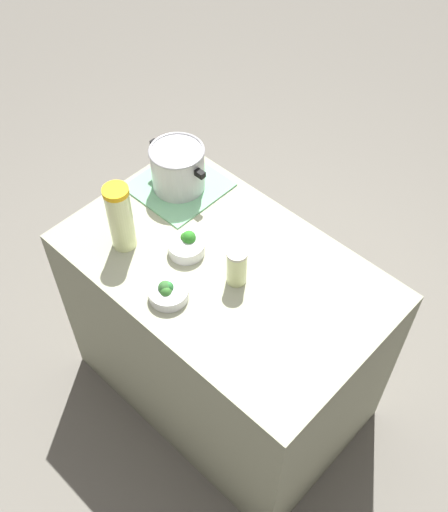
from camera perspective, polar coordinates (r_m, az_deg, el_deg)
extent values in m
plane|color=#69655C|center=(2.93, 0.00, -11.84)|extent=(8.00, 8.00, 0.00)
cube|color=gray|center=(2.54, 0.00, -7.15)|extent=(1.18, 0.73, 0.89)
cube|color=#76B888|center=(2.46, -4.16, 6.48)|extent=(0.32, 0.33, 0.01)
cylinder|color=#B7B7BC|center=(2.39, -4.28, 8.07)|extent=(0.21, 0.21, 0.18)
torus|color=#99999E|center=(2.34, -4.41, 9.68)|extent=(0.21, 0.21, 0.01)
cube|color=black|center=(2.43, -6.35, 10.23)|extent=(0.04, 0.02, 0.02)
cube|color=black|center=(2.29, -2.25, 7.62)|extent=(0.04, 0.02, 0.02)
cylinder|color=#E9F2A8|center=(2.18, -9.53, 3.33)|extent=(0.09, 0.09, 0.25)
cylinder|color=#F9B311|center=(2.09, -10.02, 5.91)|extent=(0.09, 0.09, 0.02)
ellipsoid|color=yellow|center=(2.13, -9.54, 4.40)|extent=(0.04, 0.04, 0.01)
cylinder|color=beige|center=(2.09, 1.18, -1.07)|extent=(0.07, 0.07, 0.14)
cylinder|color=#B2AD99|center=(2.03, 1.22, 0.26)|extent=(0.07, 0.07, 0.01)
cylinder|color=silver|center=(2.09, -5.14, -3.44)|extent=(0.14, 0.14, 0.04)
ellipsoid|color=#32652E|center=(2.08, -5.45, -2.97)|extent=(0.05, 0.05, 0.06)
ellipsoid|color=#2E7935|center=(2.07, -5.17, -2.86)|extent=(0.04, 0.04, 0.04)
ellipsoid|color=#397930|center=(2.07, -5.38, -3.31)|extent=(0.04, 0.04, 0.05)
cylinder|color=silver|center=(2.21, -3.49, 0.80)|extent=(0.13, 0.13, 0.05)
ellipsoid|color=#367C24|center=(2.21, -3.59, 1.72)|extent=(0.04, 0.04, 0.04)
ellipsoid|color=#2D7E25|center=(2.20, -3.26, 1.70)|extent=(0.05, 0.05, 0.06)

